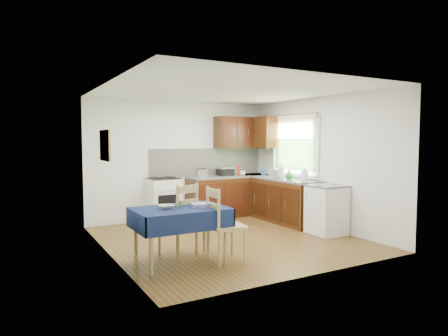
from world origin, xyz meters
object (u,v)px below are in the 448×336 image
chair_far (180,217)px  sandwich_press (225,171)px  dining_table (180,216)px  toaster (201,173)px  kettle (305,175)px  chair_near (223,222)px  dish_rack (274,176)px

chair_far → sandwich_press: bearing=-152.5°
chair_far → sandwich_press: (2.06, 2.36, 0.43)m
dining_table → toaster: toaster is taller
chair_far → sandwich_press: size_ratio=3.37×
toaster → kettle: bearing=-45.9°
chair_near → dish_rack: 3.15m
chair_near → sandwich_press: size_ratio=3.30×
chair_far → chair_near: bearing=103.9°
chair_near → kettle: size_ratio=4.32×
chair_near → dish_rack: dish_rack is taller
dish_rack → kettle: size_ratio=1.54×
dining_table → sandwich_press: (2.19, 2.65, 0.34)m
toaster → kettle: (1.39, -1.69, 0.02)m
toaster → chair_far: bearing=-117.6°
toaster → dish_rack: bearing=-28.0°
dining_table → chair_near: bearing=-41.5°
dish_rack → chair_far: bearing=-153.7°
dish_rack → kettle: bearing=-86.0°
dining_table → dish_rack: size_ratio=3.36×
dining_table → kettle: bearing=2.4°
chair_near → toaster: bearing=-16.7°
dish_rack → kettle: kettle is taller
chair_far → dining_table: bearing=45.3°
toaster → sandwich_press: bearing=8.4°
sandwich_press → kettle: (0.78, -1.72, 0.02)m
chair_far → kettle: 2.95m
dining_table → kettle: (2.98, 0.93, 0.35)m
chair_far → kettle: size_ratio=4.41×
dining_table → sandwich_press: size_ratio=3.97×
chair_far → chair_near: (0.39, -0.56, -0.01)m
dining_table → chair_far: chair_far is taller
chair_far → chair_near: size_ratio=1.02×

